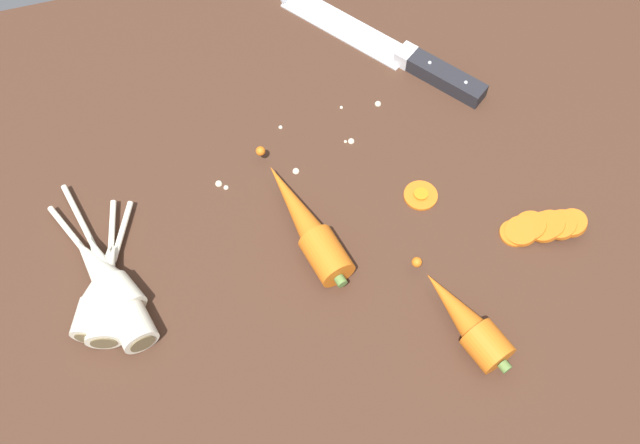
% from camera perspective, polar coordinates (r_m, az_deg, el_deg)
% --- Properties ---
extents(ground_plane, '(1.20, 0.90, 0.04)m').
position_cam_1_polar(ground_plane, '(0.89, -0.36, -0.02)').
color(ground_plane, '#42281C').
extents(chefs_knife, '(0.23, 0.30, 0.04)m').
position_cam_1_polar(chefs_knife, '(1.04, 4.00, 14.19)').
color(chefs_knife, silver).
rests_on(chefs_knife, ground_plane).
extents(whole_carrot, '(0.08, 0.21, 0.04)m').
position_cam_1_polar(whole_carrot, '(0.84, -1.09, -0.12)').
color(whole_carrot, orange).
rests_on(whole_carrot, ground_plane).
extents(whole_carrot_second, '(0.08, 0.15, 0.04)m').
position_cam_1_polar(whole_carrot_second, '(0.81, 11.42, -7.61)').
color(whole_carrot_second, orange).
rests_on(whole_carrot_second, ground_plane).
extents(parsnip_front, '(0.06, 0.18, 0.04)m').
position_cam_1_polar(parsnip_front, '(0.84, -16.46, -5.33)').
color(parsnip_front, silver).
rests_on(parsnip_front, ground_plane).
extents(parsnip_mid_left, '(0.10, 0.17, 0.04)m').
position_cam_1_polar(parsnip_mid_left, '(0.85, -16.69, -3.91)').
color(parsnip_mid_left, silver).
rests_on(parsnip_mid_left, ground_plane).
extents(parsnip_mid_right, '(0.09, 0.17, 0.04)m').
position_cam_1_polar(parsnip_mid_right, '(0.84, -16.79, -5.15)').
color(parsnip_mid_right, silver).
rests_on(parsnip_mid_right, ground_plane).
extents(parsnip_back, '(0.08, 0.24, 0.04)m').
position_cam_1_polar(parsnip_back, '(0.84, -15.91, -4.94)').
color(parsnip_back, silver).
rests_on(parsnip_back, ground_plane).
extents(carrot_slice_stack, '(0.10, 0.05, 0.03)m').
position_cam_1_polar(carrot_slice_stack, '(0.89, 17.02, -0.39)').
color(carrot_slice_stack, orange).
rests_on(carrot_slice_stack, ground_plane).
extents(carrot_slice_stray_near, '(0.04, 0.04, 0.01)m').
position_cam_1_polar(carrot_slice_stray_near, '(0.89, 7.94, 2.14)').
color(carrot_slice_stray_near, orange).
rests_on(carrot_slice_stray_near, ground_plane).
extents(mince_crumbs, '(0.24, 0.09, 0.01)m').
position_cam_1_polar(mince_crumbs, '(0.92, -1.25, 5.81)').
color(mince_crumbs, beige).
rests_on(mince_crumbs, ground_plane).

